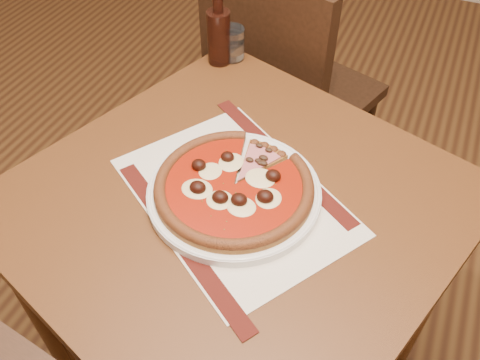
{
  "coord_description": "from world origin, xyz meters",
  "views": [
    {
      "loc": [
        0.2,
        -0.27,
        1.49
      ],
      "look_at": [
        -0.07,
        0.35,
        0.78
      ],
      "focal_mm": 38.0,
      "sensor_mm": 36.0,
      "label": 1
    }
  ],
  "objects_px": {
    "chair_far": "(282,86)",
    "pizza": "(234,186)",
    "plate": "(234,193)",
    "bottle": "(219,34)",
    "water_glass": "(231,43)",
    "table": "(236,230)"
  },
  "relations": [
    {
      "from": "table",
      "to": "plate",
      "type": "bearing_deg",
      "value": 167.41
    },
    {
      "from": "pizza",
      "to": "bottle",
      "type": "height_order",
      "value": "bottle"
    },
    {
      "from": "chair_far",
      "to": "water_glass",
      "type": "height_order",
      "value": "chair_far"
    },
    {
      "from": "chair_far",
      "to": "bottle",
      "type": "bearing_deg",
      "value": 87.04
    },
    {
      "from": "pizza",
      "to": "table",
      "type": "bearing_deg",
      "value": -5.33
    },
    {
      "from": "plate",
      "to": "bottle",
      "type": "xyz_separation_m",
      "value": [
        -0.23,
        0.42,
        0.07
      ]
    },
    {
      "from": "bottle",
      "to": "pizza",
      "type": "bearing_deg",
      "value": -61.63
    },
    {
      "from": "pizza",
      "to": "bottle",
      "type": "xyz_separation_m",
      "value": [
        -0.23,
        0.42,
        0.05
      ]
    },
    {
      "from": "chair_far",
      "to": "pizza",
      "type": "relative_size",
      "value": 3.04
    },
    {
      "from": "bottle",
      "to": "table",
      "type": "bearing_deg",
      "value": -61.19
    },
    {
      "from": "table",
      "to": "pizza",
      "type": "distance_m",
      "value": 0.13
    },
    {
      "from": "pizza",
      "to": "water_glass",
      "type": "bearing_deg",
      "value": 114.59
    },
    {
      "from": "chair_far",
      "to": "pizza",
      "type": "xyz_separation_m",
      "value": [
        0.13,
        -0.67,
        0.24
      ]
    },
    {
      "from": "plate",
      "to": "water_glass",
      "type": "xyz_separation_m",
      "value": [
        -0.21,
        0.45,
        0.03
      ]
    },
    {
      "from": "bottle",
      "to": "water_glass",
      "type": "bearing_deg",
      "value": 55.13
    },
    {
      "from": "table",
      "to": "water_glass",
      "type": "xyz_separation_m",
      "value": [
        -0.21,
        0.45,
        0.14
      ]
    },
    {
      "from": "chair_far",
      "to": "plate",
      "type": "bearing_deg",
      "value": 119.17
    },
    {
      "from": "plate",
      "to": "pizza",
      "type": "bearing_deg",
      "value": -99.76
    },
    {
      "from": "plate",
      "to": "bottle",
      "type": "height_order",
      "value": "bottle"
    },
    {
      "from": "chair_far",
      "to": "pizza",
      "type": "distance_m",
      "value": 0.72
    },
    {
      "from": "plate",
      "to": "water_glass",
      "type": "distance_m",
      "value": 0.5
    },
    {
      "from": "water_glass",
      "to": "bottle",
      "type": "bearing_deg",
      "value": -124.87
    }
  ]
}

